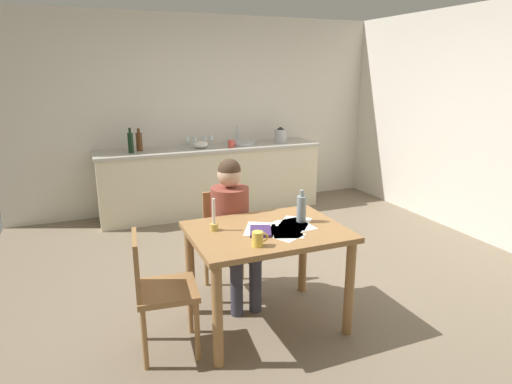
# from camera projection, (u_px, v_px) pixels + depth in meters

# --- Properties ---
(ground_plane) EXTENTS (5.20, 5.20, 0.04)m
(ground_plane) POSITION_uv_depth(u_px,v_px,m) (281.00, 281.00, 4.12)
(ground_plane) COLOR #7A6B56
(wall_back) EXTENTS (5.20, 0.12, 2.60)m
(wall_back) POSITION_uv_depth(u_px,v_px,m) (202.00, 114.00, 6.08)
(wall_back) COLOR silver
(wall_back) RESTS_ON ground
(wall_right) EXTENTS (0.12, 5.20, 2.60)m
(wall_right) POSITION_uv_depth(u_px,v_px,m) (502.00, 127.00, 4.72)
(wall_right) COLOR silver
(wall_right) RESTS_ON ground
(kitchen_counter) EXTENTS (2.99, 0.64, 0.90)m
(kitchen_counter) POSITION_uv_depth(u_px,v_px,m) (211.00, 179.00, 5.99)
(kitchen_counter) COLOR beige
(kitchen_counter) RESTS_ON ground
(dining_table) EXTENTS (1.12, 0.83, 0.77)m
(dining_table) POSITION_uv_depth(u_px,v_px,m) (267.00, 245.00, 3.24)
(dining_table) COLOR #9E7042
(dining_table) RESTS_ON ground
(chair_at_table) EXTENTS (0.40, 0.40, 0.87)m
(chair_at_table) POSITION_uv_depth(u_px,v_px,m) (227.00, 236.00, 3.84)
(chair_at_table) COLOR #9E7042
(chair_at_table) RESTS_ON ground
(person_seated) EXTENTS (0.32, 0.59, 1.19)m
(person_seated) POSITION_uv_depth(u_px,v_px,m) (233.00, 221.00, 3.66)
(person_seated) COLOR brown
(person_seated) RESTS_ON ground
(chair_side_empty) EXTENTS (0.44, 0.44, 0.87)m
(chair_side_empty) POSITION_uv_depth(u_px,v_px,m) (158.00, 288.00, 2.94)
(chair_side_empty) COLOR #9E7042
(chair_side_empty) RESTS_ON ground
(coffee_mug) EXTENTS (0.11, 0.08, 0.10)m
(coffee_mug) POSITION_uv_depth(u_px,v_px,m) (258.00, 239.00, 2.89)
(coffee_mug) COLOR #F2CC4C
(coffee_mug) RESTS_ON dining_table
(candlestick) EXTENTS (0.06, 0.06, 0.24)m
(candlestick) POSITION_uv_depth(u_px,v_px,m) (214.00, 222.00, 3.17)
(candlestick) COLOR gold
(candlestick) RESTS_ON dining_table
(book_magazine) EXTENTS (0.22, 0.25, 0.02)m
(book_magazine) POSITION_uv_depth(u_px,v_px,m) (261.00, 231.00, 3.14)
(book_magazine) COLOR #3F295C
(book_magazine) RESTS_ON dining_table
(paper_letter) EXTENTS (0.32, 0.36, 0.00)m
(paper_letter) POSITION_uv_depth(u_px,v_px,m) (281.00, 234.00, 3.12)
(paper_letter) COLOR white
(paper_letter) RESTS_ON dining_table
(paper_bill) EXTENTS (0.24, 0.32, 0.00)m
(paper_bill) POSITION_uv_depth(u_px,v_px,m) (295.00, 225.00, 3.29)
(paper_bill) COLOR white
(paper_bill) RESTS_ON dining_table
(paper_envelope) EXTENTS (0.33, 0.36, 0.00)m
(paper_envelope) POSITION_uv_depth(u_px,v_px,m) (260.00, 229.00, 3.21)
(paper_envelope) COLOR white
(paper_envelope) RESTS_ON dining_table
(paper_receipt) EXTENTS (0.30, 0.35, 0.00)m
(paper_receipt) POSITION_uv_depth(u_px,v_px,m) (287.00, 231.00, 3.17)
(paper_receipt) COLOR white
(paper_receipt) RESTS_ON dining_table
(paper_notice) EXTENTS (0.35, 0.36, 0.00)m
(paper_notice) POSITION_uv_depth(u_px,v_px,m) (295.00, 223.00, 3.34)
(paper_notice) COLOR white
(paper_notice) RESTS_ON dining_table
(wine_bottle_on_table) EXTENTS (0.07, 0.07, 0.25)m
(wine_bottle_on_table) POSITION_uv_depth(u_px,v_px,m) (301.00, 208.00, 3.34)
(wine_bottle_on_table) COLOR #8C999E
(wine_bottle_on_table) RESTS_ON dining_table
(sink_unit) EXTENTS (0.36, 0.36, 0.24)m
(sink_unit) POSITION_uv_depth(u_px,v_px,m) (241.00, 143.00, 6.03)
(sink_unit) COLOR #B2B7BC
(sink_unit) RESTS_ON kitchen_counter
(bottle_oil) EXTENTS (0.07, 0.07, 0.31)m
(bottle_oil) POSITION_uv_depth(u_px,v_px,m) (131.00, 142.00, 5.41)
(bottle_oil) COLOR black
(bottle_oil) RESTS_ON kitchen_counter
(bottle_vinegar) EXTENTS (0.08, 0.08, 0.28)m
(bottle_vinegar) POSITION_uv_depth(u_px,v_px,m) (139.00, 141.00, 5.54)
(bottle_vinegar) COLOR #593319
(bottle_vinegar) RESTS_ON kitchen_counter
(mixing_bowl) EXTENTS (0.20, 0.20, 0.09)m
(mixing_bowl) POSITION_uv_depth(u_px,v_px,m) (201.00, 145.00, 5.76)
(mixing_bowl) COLOR white
(mixing_bowl) RESTS_ON kitchen_counter
(stovetop_kettle) EXTENTS (0.18, 0.18, 0.22)m
(stovetop_kettle) POSITION_uv_depth(u_px,v_px,m) (280.00, 135.00, 6.22)
(stovetop_kettle) COLOR #B7BABF
(stovetop_kettle) RESTS_ON kitchen_counter
(wine_glass_near_sink) EXTENTS (0.07, 0.07, 0.15)m
(wine_glass_near_sink) POSITION_uv_depth(u_px,v_px,m) (211.00, 137.00, 6.00)
(wine_glass_near_sink) COLOR silver
(wine_glass_near_sink) RESTS_ON kitchen_counter
(wine_glass_by_kettle) EXTENTS (0.07, 0.07, 0.15)m
(wine_glass_by_kettle) POSITION_uv_depth(u_px,v_px,m) (205.00, 137.00, 5.96)
(wine_glass_by_kettle) COLOR silver
(wine_glass_by_kettle) RESTS_ON kitchen_counter
(wine_glass_back_left) EXTENTS (0.07, 0.07, 0.15)m
(wine_glass_back_left) POSITION_uv_depth(u_px,v_px,m) (195.00, 138.00, 5.91)
(wine_glass_back_left) COLOR silver
(wine_glass_back_left) RESTS_ON kitchen_counter
(wine_glass_back_right) EXTENTS (0.07, 0.07, 0.15)m
(wine_glass_back_right) POSITION_uv_depth(u_px,v_px,m) (187.00, 138.00, 5.88)
(wine_glass_back_right) COLOR silver
(wine_glass_back_right) RESTS_ON kitchen_counter
(teacup_on_counter) EXTENTS (0.11, 0.08, 0.10)m
(teacup_on_counter) POSITION_uv_depth(u_px,v_px,m) (231.00, 144.00, 5.81)
(teacup_on_counter) COLOR #D84C3F
(teacup_on_counter) RESTS_ON kitchen_counter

